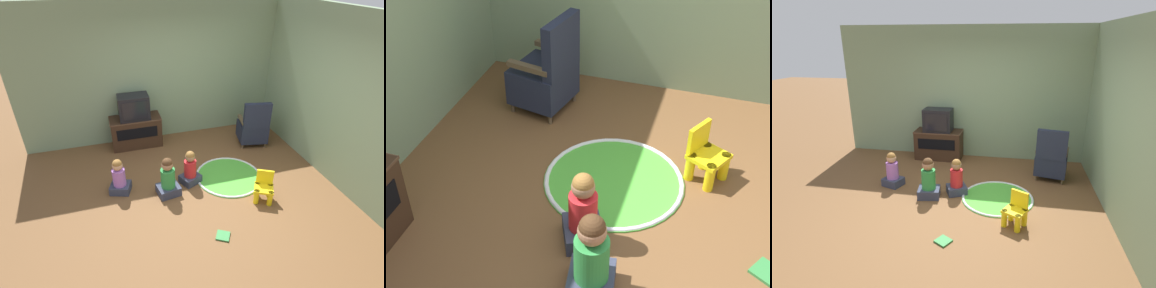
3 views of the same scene
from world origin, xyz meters
The scene contains 12 objects.
ground_plane centered at (0.00, 0.00, 0.00)m, with size 30.00×30.00×0.00m, color brown.
wall_back centered at (-0.34, 2.28, 1.38)m, with size 5.32×0.12×2.76m.
wall_right centered at (2.26, -0.33, 1.38)m, with size 0.12×5.34×2.76m.
tv_cabinet centered at (-0.84, 1.97, 0.32)m, with size 1.01×0.47×0.62m.
television centered at (-0.84, 1.95, 0.86)m, with size 0.59×0.40×0.48m.
black_armchair centered at (1.47, 1.31, 0.38)m, with size 0.64×0.62×0.99m.
yellow_kid_chair centered at (0.85, -0.32, 0.20)m, with size 0.39×0.38×0.49m.
play_mat centered at (0.56, 0.38, 0.01)m, with size 1.18×1.18×0.04m.
child_watching_left centered at (-1.31, 0.54, 0.27)m, with size 0.39×0.36×0.62m.
child_watching_center centered at (-0.14, 0.44, 0.27)m, with size 0.40×0.38×0.62m.
child_watching_right centered at (-0.56, 0.25, 0.30)m, with size 0.39×0.36×0.69m.
book centered at (-0.05, -0.87, 0.01)m, with size 0.25×0.24×0.02m.
Camera 3 is at (0.79, -4.00, 2.46)m, focal length 28.00 mm.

